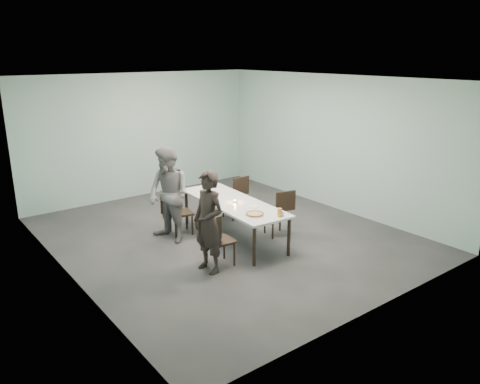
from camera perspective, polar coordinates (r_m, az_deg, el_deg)
ground at (r=9.24m, az=-1.77°, el=-5.29°), size 7.00×7.00×0.00m
room_shell at (r=8.69m, az=-1.89°, el=7.20°), size 6.02×7.02×3.01m
table at (r=8.86m, az=-0.84°, el=-1.49°), size 1.07×2.65×0.75m
chair_near_left at (r=7.80m, az=-2.93°, el=-5.59°), size 0.63×0.46×0.87m
chair_far_left at (r=9.21m, az=-7.71°, el=-2.18°), size 0.65×0.50×0.87m
chair_near_right at (r=9.15m, az=4.95°, el=-2.21°), size 0.65×0.51×0.87m
chair_far_right at (r=10.11m, az=-0.34°, el=-0.31°), size 0.62×0.43×0.87m
diner_near at (r=7.51m, az=-3.85°, el=-3.70°), size 0.49×0.67×1.69m
diner_far at (r=8.80m, az=-8.69°, el=-0.37°), size 0.86×1.00×1.80m
pizza at (r=8.10m, az=1.81°, el=-2.70°), size 0.34×0.34×0.04m
side_plate at (r=8.53m, az=1.78°, el=-1.78°), size 0.18×0.18×0.01m
beer_glass at (r=8.03m, az=4.85°, el=-2.50°), size 0.08×0.08×0.15m
water_tumbler at (r=8.08m, az=5.09°, el=-2.60°), size 0.08×0.08×0.09m
tealight at (r=8.77m, az=-0.63°, el=-1.15°), size 0.06×0.06×0.05m
amber_tumbler at (r=9.41m, az=-3.78°, el=0.20°), size 0.07×0.07×0.08m
menu at (r=9.40m, az=-4.34°, el=-0.08°), size 0.31×0.24×0.01m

